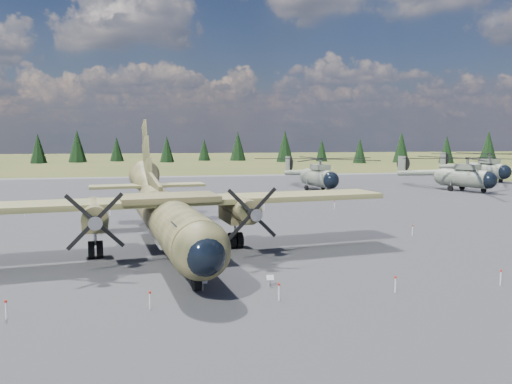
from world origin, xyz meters
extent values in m
plane|color=brown|center=(0.00, 0.00, 0.00)|extent=(500.00, 500.00, 0.00)
cube|color=slate|center=(0.00, 10.00, 0.00)|extent=(120.00, 120.00, 0.04)
cylinder|color=#393B20|center=(-2.66, -3.28, 2.40)|extent=(5.07, 19.00, 2.92)
sphere|color=#393B20|center=(-1.57, -12.61, 2.40)|extent=(3.18, 3.18, 2.86)
sphere|color=black|center=(-1.51, -13.18, 2.35)|extent=(2.33, 2.33, 2.10)
cube|color=black|center=(-1.77, -10.95, 3.18)|extent=(2.27, 1.90, 0.57)
cone|color=#393B20|center=(-4.08, 8.95, 3.50)|extent=(3.67, 7.46, 4.39)
cube|color=#949698|center=(-2.78, -2.24, 1.20)|extent=(2.69, 6.45, 0.52)
cube|color=#34371C|center=(-2.72, -2.76, 3.60)|extent=(30.47, 7.02, 0.37)
cube|color=#393B20|center=(-2.72, -2.76, 3.83)|extent=(6.65, 4.46, 0.37)
cylinder|color=#393B20|center=(-7.35, -3.61, 3.02)|extent=(2.18, 5.57, 1.57)
cube|color=#393B20|center=(-7.44, -2.78, 2.35)|extent=(1.97, 3.71, 0.83)
cone|color=gray|center=(-6.96, -6.98, 3.02)|extent=(0.90, 1.02, 0.79)
cylinder|color=black|center=(-7.44, -2.78, 0.57)|extent=(1.04, 1.25, 1.15)
cylinder|color=#393B20|center=(1.98, -2.53, 3.02)|extent=(2.18, 5.57, 1.57)
cube|color=#393B20|center=(1.89, -1.70, 2.35)|extent=(1.97, 3.71, 0.83)
cone|color=gray|center=(2.37, -5.90, 3.02)|extent=(0.90, 1.02, 0.79)
cylinder|color=black|center=(1.89, -1.70, 0.57)|extent=(1.04, 1.25, 1.15)
cube|color=#393B20|center=(-3.62, 5.02, 4.12)|extent=(1.20, 7.86, 1.75)
cube|color=#34371C|center=(-4.14, 9.47, 3.55)|extent=(10.22, 3.44, 0.23)
cylinder|color=gray|center=(-1.72, -11.36, 1.33)|extent=(0.16, 0.16, 0.94)
cylinder|color=black|center=(-1.72, -11.36, 0.57)|extent=(0.48, 1.01, 0.98)
cylinder|color=gray|center=(20.57, 34.67, 1.92)|extent=(3.62, 7.75, 2.59)
sphere|color=black|center=(21.10, 30.98, 1.86)|extent=(2.70, 2.70, 2.38)
sphere|color=gray|center=(20.04, 38.36, 1.92)|extent=(2.70, 2.70, 2.38)
cube|color=gray|center=(20.63, 34.26, 3.57)|extent=(2.21, 3.53, 0.78)
cylinder|color=gray|center=(20.63, 34.26, 4.35)|extent=(0.42, 0.42, 1.04)
cylinder|color=gray|center=(19.49, 42.20, 2.28)|extent=(2.12, 8.87, 1.48)
cube|color=gray|center=(18.94, 46.05, 3.57)|extent=(0.43, 1.47, 2.48)
cylinder|color=black|center=(19.29, 46.10, 3.57)|extent=(0.45, 2.67, 2.69)
cylinder|color=black|center=(21.02, 31.60, 0.41)|extent=(0.39, 0.74, 0.70)
cylinder|color=black|center=(19.01, 35.70, 0.41)|extent=(0.43, 0.86, 0.83)
cylinder|color=gray|center=(19.01, 35.70, 0.96)|extent=(0.16, 0.16, 1.50)
cylinder|color=black|center=(21.78, 36.10, 0.41)|extent=(0.43, 0.86, 0.83)
cylinder|color=gray|center=(21.78, 36.10, 0.96)|extent=(0.16, 0.16, 1.50)
cylinder|color=gray|center=(41.46, 29.71, 1.95)|extent=(5.24, 8.04, 2.64)
sphere|color=black|center=(42.85, 26.18, 1.90)|extent=(3.15, 3.15, 2.43)
sphere|color=gray|center=(40.07, 33.25, 1.95)|extent=(3.15, 3.15, 2.43)
cube|color=gray|center=(41.62, 29.32, 3.64)|extent=(2.91, 3.80, 0.79)
cylinder|color=gray|center=(41.62, 29.32, 4.44)|extent=(0.49, 0.49, 1.06)
cylinder|color=gray|center=(38.62, 36.94, 2.32)|extent=(4.12, 8.72, 1.51)
cube|color=gray|center=(37.18, 40.63, 3.64)|extent=(0.76, 1.46, 2.53)
cylinder|color=black|center=(37.52, 40.76, 3.64)|extent=(1.06, 2.58, 2.75)
cylinder|color=black|center=(42.62, 26.77, 0.42)|extent=(0.54, 0.78, 0.72)
cylinder|color=black|center=(39.67, 30.37, 0.42)|extent=(0.60, 0.90, 0.84)
cylinder|color=gray|center=(39.67, 30.37, 0.98)|extent=(0.19, 0.19, 1.53)
cylinder|color=black|center=(42.33, 31.42, 0.42)|extent=(0.60, 0.90, 0.84)
cylinder|color=gray|center=(42.33, 31.42, 0.98)|extent=(0.19, 0.19, 1.53)
cylinder|color=gray|center=(56.29, 44.50, 2.00)|extent=(3.65, 8.08, 2.71)
sphere|color=black|center=(56.77, 40.63, 1.95)|extent=(2.78, 2.78, 2.49)
sphere|color=gray|center=(55.81, 48.37, 2.00)|extent=(2.78, 2.78, 2.49)
cube|color=gray|center=(56.34, 44.07, 3.74)|extent=(2.26, 3.67, 0.81)
cylinder|color=gray|center=(56.34, 44.07, 4.55)|extent=(0.44, 0.44, 1.08)
cylinder|color=gray|center=(55.30, 52.40, 2.38)|extent=(2.05, 9.29, 1.55)
cube|color=gray|center=(54.80, 56.43, 3.74)|extent=(0.42, 1.53, 2.60)
cylinder|color=black|center=(55.18, 56.48, 3.74)|extent=(0.41, 2.80, 2.82)
cylinder|color=black|center=(56.69, 41.27, 0.43)|extent=(0.39, 0.77, 0.74)
cylinder|color=black|center=(54.68, 45.61, 0.43)|extent=(0.43, 0.90, 0.87)
cylinder|color=gray|center=(54.68, 45.61, 1.00)|extent=(0.17, 0.17, 1.57)
cylinder|color=black|center=(57.58, 45.97, 0.43)|extent=(0.43, 0.90, 0.87)
cylinder|color=gray|center=(57.58, 45.97, 1.00)|extent=(0.17, 0.17, 1.57)
cube|color=gray|center=(-1.40, -11.21, 0.29)|extent=(0.09, 0.09, 0.58)
cube|color=white|center=(-1.40, -11.27, 0.57)|extent=(0.48, 0.23, 0.33)
cube|color=gray|center=(2.14, -11.08, 0.24)|extent=(0.07, 0.07, 0.48)
cube|color=white|center=(2.14, -11.13, 0.47)|extent=(0.39, 0.19, 0.27)
cylinder|color=white|center=(-10.00, -13.50, 0.40)|extent=(0.07, 0.07, 0.80)
cylinder|color=#AD1D12|center=(-10.00, -13.50, 0.80)|extent=(0.12, 0.12, 0.10)
cylinder|color=white|center=(-4.00, -13.50, 0.40)|extent=(0.07, 0.07, 0.80)
cylinder|color=#AD1D12|center=(-4.00, -13.50, 0.80)|extent=(0.12, 0.12, 0.10)
cylinder|color=white|center=(2.00, -13.50, 0.40)|extent=(0.07, 0.07, 0.80)
cylinder|color=#AD1D12|center=(2.00, -13.50, 0.80)|extent=(0.12, 0.12, 0.10)
cylinder|color=white|center=(8.00, -13.50, 0.40)|extent=(0.07, 0.07, 0.80)
cylinder|color=#AD1D12|center=(8.00, -13.50, 0.80)|extent=(0.12, 0.12, 0.10)
cylinder|color=white|center=(14.00, -13.50, 0.40)|extent=(0.07, 0.07, 0.80)
cylinder|color=#AD1D12|center=(14.00, -13.50, 0.80)|extent=(0.12, 0.12, 0.10)
cylinder|color=white|center=(-16.00, 16.00, 0.40)|extent=(0.07, 0.07, 0.80)
cylinder|color=#AD1D12|center=(-16.00, 16.00, 0.80)|extent=(0.12, 0.12, 0.10)
cylinder|color=white|center=(-8.00, 16.00, 0.40)|extent=(0.07, 0.07, 0.80)
cylinder|color=#AD1D12|center=(-8.00, 16.00, 0.80)|extent=(0.12, 0.12, 0.10)
cylinder|color=white|center=(0.00, 16.00, 0.40)|extent=(0.07, 0.07, 0.80)
cylinder|color=#AD1D12|center=(0.00, 16.00, 0.80)|extent=(0.12, 0.12, 0.10)
cylinder|color=white|center=(8.00, 16.00, 0.40)|extent=(0.07, 0.07, 0.80)
cylinder|color=#AD1D12|center=(8.00, 16.00, 0.80)|extent=(0.12, 0.12, 0.10)
cylinder|color=white|center=(16.00, 16.00, 0.40)|extent=(0.07, 0.07, 0.80)
cylinder|color=#AD1D12|center=(16.00, 16.00, 0.80)|extent=(0.12, 0.12, 0.10)
cylinder|color=white|center=(16.50, 0.00, 0.40)|extent=(0.07, 0.07, 0.80)
cylinder|color=#AD1D12|center=(16.50, 0.00, 0.80)|extent=(0.12, 0.12, 0.10)
cone|color=black|center=(99.88, 102.72, 5.23)|extent=(5.86, 5.86, 10.46)
cone|color=black|center=(91.70, 112.56, 4.45)|extent=(4.99, 4.99, 8.91)
cone|color=black|center=(78.97, 119.26, 5.16)|extent=(5.78, 5.78, 10.32)
cone|color=black|center=(63.17, 117.36, 4.10)|extent=(4.60, 4.60, 8.21)
cone|color=black|center=(55.52, 132.84, 3.93)|extent=(4.40, 4.40, 7.86)
cone|color=black|center=(41.51, 131.02, 5.42)|extent=(6.08, 6.08, 10.85)
cone|color=black|center=(27.38, 144.69, 5.29)|extent=(5.93, 5.93, 10.58)
cone|color=black|center=(15.26, 146.87, 3.95)|extent=(4.43, 4.43, 7.91)
cone|color=black|center=(1.51, 136.69, 4.41)|extent=(4.94, 4.94, 8.83)
cone|color=black|center=(-15.67, 147.91, 4.33)|extent=(4.85, 4.85, 8.66)
cone|color=black|center=(-28.18, 142.20, 5.47)|extent=(6.13, 6.13, 10.94)
cone|color=black|center=(-39.71, 137.85, 4.81)|extent=(5.39, 5.39, 9.62)
camera|label=1|loc=(-3.81, -35.81, 7.64)|focal=35.00mm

